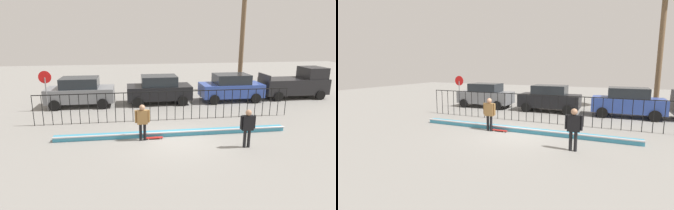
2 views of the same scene
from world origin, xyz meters
The scene contains 11 objects.
ground_plane centered at (0.00, 0.00, 0.00)m, with size 60.00×60.00×0.00m, color gray.
bowl_coping_ledge centered at (0.00, 0.47, 0.12)m, with size 11.00×0.40×0.27m.
perimeter_fence centered at (0.00, 2.84, 1.03)m, with size 14.04×0.04×1.65m.
skateboarder centered at (-1.49, 0.05, 1.01)m, with size 0.68×0.25×1.68m.
skateboard centered at (-0.96, 0.13, 0.06)m, with size 0.80×0.20×0.07m.
camera_operator centered at (2.86, -1.37, 1.00)m, with size 0.68×0.25×1.67m.
parked_car_gray centered at (-5.18, 6.64, 0.97)m, with size 4.30×2.12×1.90m.
parked_car_black centered at (-0.01, 6.71, 0.97)m, with size 4.30×2.12×1.90m.
parked_car_blue centered at (5.08, 6.71, 0.97)m, with size 4.30×2.12×1.90m.
pickup_truck centered at (10.19, 7.01, 1.04)m, with size 4.70×2.12×2.24m.
stop_sign centered at (-7.03, 5.68, 1.62)m, with size 0.76×0.07×2.50m.
Camera 1 is at (-2.04, -12.09, 4.86)m, focal length 30.33 mm.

